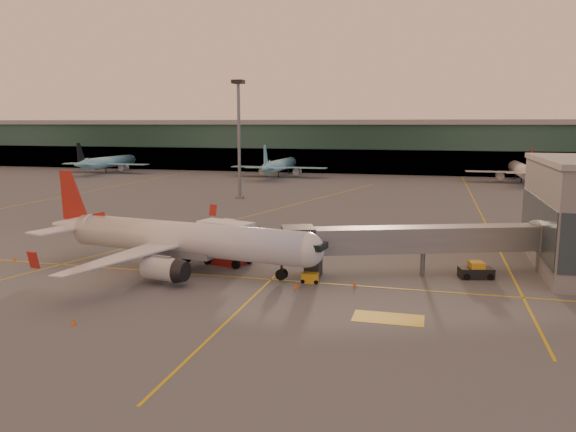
% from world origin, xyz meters
% --- Properties ---
extents(ground, '(600.00, 600.00, 0.00)m').
position_xyz_m(ground, '(0.00, 0.00, 0.00)').
color(ground, '#4C4F54').
rests_on(ground, ground).
extents(taxi_markings, '(100.12, 173.00, 0.01)m').
position_xyz_m(taxi_markings, '(-7.32, 44.49, 0.01)').
color(taxi_markings, gold).
rests_on(taxi_markings, ground).
extents(terminal, '(400.00, 20.00, 17.60)m').
position_xyz_m(terminal, '(0.00, 141.79, 8.76)').
color(terminal, '#19382D').
rests_on(terminal, ground).
extents(mast_west_near, '(2.40, 2.40, 25.60)m').
position_xyz_m(mast_west_near, '(-20.00, 66.00, 14.86)').
color(mast_west_near, slate).
rests_on(mast_west_near, ground).
extents(distant_aircraft_row, '(290.00, 34.00, 13.00)m').
position_xyz_m(distant_aircraft_row, '(-21.00, 118.00, 0.00)').
color(distant_aircraft_row, '#80CBD7').
rests_on(distant_aircraft_row, ground).
extents(main_airplane, '(35.71, 32.33, 10.79)m').
position_xyz_m(main_airplane, '(-6.40, 6.24, 3.51)').
color(main_airplane, silver).
rests_on(main_airplane, ground).
extents(jet_bridge, '(30.89, 13.60, 5.50)m').
position_xyz_m(jet_bridge, '(21.84, 11.65, 3.78)').
color(jet_bridge, slate).
rests_on(jet_bridge, ground).
extents(catering_truck, '(7.03, 4.52, 5.05)m').
position_xyz_m(catering_truck, '(-1.98, 10.22, 2.87)').
color(catering_truck, '#AE1D18').
rests_on(catering_truck, ground).
extents(gpu_cart, '(1.84, 1.16, 1.05)m').
position_xyz_m(gpu_cart, '(9.24, 4.90, 0.51)').
color(gpu_cart, gold).
rests_on(gpu_cart, ground).
extents(pushback_tug, '(3.86, 2.67, 1.81)m').
position_xyz_m(pushback_tug, '(26.10, 11.12, 0.73)').
color(pushback_tug, black).
rests_on(pushback_tug, ground).
extents(cone_nose, '(0.40, 0.40, 0.51)m').
position_xyz_m(cone_nose, '(13.93, 4.82, 0.25)').
color(cone_nose, '#E3570B').
rests_on(cone_nose, ground).
extents(cone_tail, '(0.39, 0.39, 0.50)m').
position_xyz_m(cone_tail, '(-27.25, 5.06, 0.24)').
color(cone_tail, '#E3570B').
rests_on(cone_tail, ground).
extents(cone_wing_right, '(0.41, 0.41, 0.52)m').
position_xyz_m(cone_wing_right, '(-6.94, -12.13, 0.25)').
color(cone_wing_right, '#E3570B').
rests_on(cone_wing_right, ground).
extents(cone_wing_left, '(0.42, 0.42, 0.54)m').
position_xyz_m(cone_wing_left, '(-6.60, 23.17, 0.26)').
color(cone_wing_left, '#E3570B').
rests_on(cone_wing_left, ground).
extents(cone_fwd, '(0.45, 0.45, 0.58)m').
position_xyz_m(cone_fwd, '(8.33, 2.64, 0.28)').
color(cone_fwd, '#E3570B').
rests_on(cone_fwd, ground).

